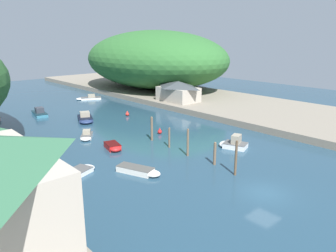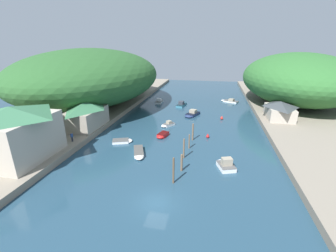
# 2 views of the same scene
# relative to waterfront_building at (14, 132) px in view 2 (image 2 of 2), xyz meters

# --- Properties ---
(water_surface) EXTENTS (130.00, 130.00, 0.00)m
(water_surface) POSITION_rel_waterfront_building_xyz_m (22.13, 25.29, -5.05)
(water_surface) COLOR #234256
(water_surface) RESTS_ON ground
(left_bank) EXTENTS (22.00, 120.00, 1.03)m
(left_bank) POSITION_rel_waterfront_building_xyz_m (-5.23, 25.29, -4.54)
(left_bank) COLOR gray
(left_bank) RESTS_ON ground
(right_bank) EXTENTS (22.00, 120.00, 1.03)m
(right_bank) POSITION_rel_waterfront_building_xyz_m (49.50, 25.29, -4.54)
(right_bank) COLOR gray
(right_bank) RESTS_ON ground
(hillside_left) EXTENTS (35.85, 50.20, 15.16)m
(hillside_left) POSITION_rel_waterfront_building_xyz_m (-6.33, 33.28, 3.56)
(hillside_left) COLOR #285628
(hillside_left) RESTS_ON left_bank
(hillside_right) EXTENTS (29.16, 40.83, 14.08)m
(hillside_right) POSITION_rel_waterfront_building_xyz_m (50.60, 44.88, 3.02)
(hillside_right) COLOR #2D662D
(hillside_right) RESTS_ON right_bank
(waterfront_building) EXTENTS (9.51, 11.01, 7.84)m
(waterfront_building) POSITION_rel_waterfront_building_xyz_m (0.00, 0.00, 0.00)
(waterfront_building) COLOR #B2A899
(waterfront_building) RESTS_ON left_bank
(boathouse_shed) EXTENTS (5.71, 9.75, 5.50)m
(boathouse_shed) POSITION_rel_waterfront_building_xyz_m (2.88, 14.19, -1.17)
(boathouse_shed) COLOR gray
(boathouse_shed) RESTS_ON left_bank
(right_bank_cottage) EXTENTS (5.69, 8.42, 3.98)m
(right_bank_cottage) POSITION_rel_waterfront_building_xyz_m (42.67, 28.06, -1.96)
(right_bank_cottage) COLOR #B2A899
(right_bank_cottage) RESTS_ON right_bank
(boat_near_quay) EXTENTS (5.79, 4.26, 1.06)m
(boat_near_quay) POSITION_rel_waterfront_building_xyz_m (32.82, 46.67, -4.73)
(boat_near_quay) COLOR white
(boat_near_quay) RESTS_ON water_surface
(boat_far_upstream) EXTENTS (3.96, 5.54, 1.49)m
(boat_far_upstream) POSITION_rel_waterfront_building_xyz_m (22.72, 29.41, -4.60)
(boat_far_upstream) COLOR navy
(boat_far_upstream) RESTS_ON water_surface
(boat_small_dinghy) EXTENTS (3.09, 5.03, 0.64)m
(boat_small_dinghy) POSITION_rel_waterfront_building_xyz_m (16.43, 6.21, -4.74)
(boat_small_dinghy) COLOR silver
(boat_small_dinghy) RESTS_ON water_surface
(boat_red_skiff) EXTENTS (2.21, 3.43, 0.70)m
(boat_red_skiff) POSITION_rel_waterfront_building_xyz_m (18.46, 14.37, -4.71)
(boat_red_skiff) COLOR red
(boat_red_skiff) RESTS_ON water_surface
(boat_cabin_cruiser) EXTENTS (2.07, 5.37, 1.39)m
(boat_cabin_cruiser) POSITION_rel_waterfront_building_xyz_m (11.37, 41.61, -4.62)
(boat_cabin_cruiser) COLOR white
(boat_cabin_cruiser) RESTS_ON water_surface
(boat_mid_channel) EXTENTS (2.78, 6.04, 1.47)m
(boat_mid_channel) POSITION_rel_waterfront_building_xyz_m (18.81, 39.17, -4.62)
(boat_mid_channel) COLOR teal
(boat_mid_channel) RESTS_ON water_surface
(boat_navy_launch) EXTENTS (3.98, 2.90, 0.50)m
(boat_navy_launch) POSITION_rel_waterfront_building_xyz_m (11.97, 10.48, -4.81)
(boat_navy_launch) COLOR white
(boat_navy_launch) RESTS_ON water_surface
(boat_white_cruiser) EXTENTS (3.08, 3.95, 1.74)m
(boat_white_cruiser) POSITION_rel_waterfront_building_xyz_m (30.08, 4.89, -4.54)
(boat_white_cruiser) COLOR white
(boat_white_cruiser) RESTS_ON water_surface
(boat_open_rowboat) EXTENTS (3.10, 3.57, 1.12)m
(boat_open_rowboat) POSITION_rel_waterfront_building_xyz_m (18.24, 20.74, -4.70)
(boat_open_rowboat) COLOR white
(boat_open_rowboat) RESTS_ON water_surface
(mooring_post_nearest) EXTENTS (0.25, 0.25, 3.72)m
(mooring_post_nearest) POSITION_rel_waterfront_building_xyz_m (23.36, -0.48, -3.19)
(mooring_post_nearest) COLOR brown
(mooring_post_nearest) RESTS_ON water_surface
(mooring_post_second) EXTENTS (0.31, 0.31, 2.63)m
(mooring_post_second) POSITION_rel_waterfront_building_xyz_m (23.96, 2.73, -3.73)
(mooring_post_second) COLOR brown
(mooring_post_second) RESTS_ON water_surface
(mooring_post_middle) EXTENTS (0.26, 0.26, 3.34)m
(mooring_post_middle) POSITION_rel_waterfront_building_xyz_m (23.73, 6.64, -3.37)
(mooring_post_middle) COLOR brown
(mooring_post_middle) RESTS_ON water_surface
(mooring_post_fourth) EXTENTS (0.24, 0.24, 2.61)m
(mooring_post_fourth) POSITION_rel_waterfront_building_xyz_m (24.17, 10.34, -3.74)
(mooring_post_fourth) COLOR brown
(mooring_post_fourth) RESTS_ON water_surface
(mooring_post_farthest) EXTENTS (0.31, 0.31, 3.30)m
(mooring_post_farthest) POSITION_rel_waterfront_building_xyz_m (24.41, 14.08, -3.39)
(mooring_post_farthest) COLOR brown
(mooring_post_farthest) RESTS_ON water_surface
(channel_buoy_near) EXTENTS (0.64, 0.64, 0.97)m
(channel_buoy_near) POSITION_rel_waterfront_building_xyz_m (30.08, 27.87, -4.68)
(channel_buoy_near) COLOR red
(channel_buoy_near) RESTS_ON water_surface
(channel_buoy_far) EXTENTS (0.62, 0.62, 0.92)m
(channel_buoy_far) POSITION_rel_waterfront_building_xyz_m (27.17, 15.67, -4.69)
(channel_buoy_far) COLOR red
(channel_buoy_far) RESTS_ON water_surface
(person_on_quay) EXTENTS (0.30, 0.42, 1.69)m
(person_on_quay) POSITION_rel_waterfront_building_xyz_m (3.87, -0.21, -3.04)
(person_on_quay) COLOR #282D3D
(person_on_quay) RESTS_ON left_bank
(person_by_boathouse) EXTENTS (0.35, 0.43, 1.69)m
(person_by_boathouse) POSITION_rel_waterfront_building_xyz_m (4.17, 6.82, -3.04)
(person_by_boathouse) COLOR #282D3D
(person_by_boathouse) RESTS_ON left_bank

